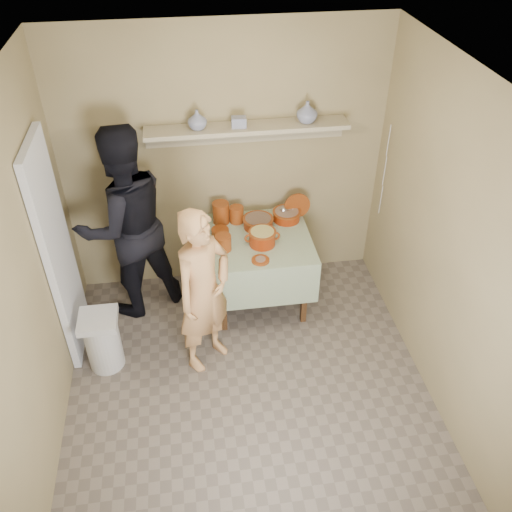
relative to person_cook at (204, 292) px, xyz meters
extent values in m
plane|color=#6B5F54|center=(0.31, -0.57, -0.77)|extent=(3.50, 3.50, 0.00)
cube|color=silver|center=(-1.15, 0.38, 0.23)|extent=(0.06, 0.70, 2.00)
cylinder|color=maroon|center=(0.24, 1.02, 0.10)|extent=(0.16, 0.16, 0.21)
cylinder|color=maroon|center=(0.39, 1.00, 0.07)|extent=(0.14, 0.14, 0.16)
cylinder|color=maroon|center=(0.22, 0.57, 0.07)|extent=(0.15, 0.15, 0.15)
cylinder|color=maroon|center=(0.21, 0.82, 0.02)|extent=(0.17, 0.17, 0.05)
cylinder|color=maroon|center=(0.98, 1.01, 0.11)|extent=(0.26, 0.05, 0.26)
imported|color=navy|center=(1.04, 1.05, 1.05)|extent=(0.20, 0.20, 0.19)
imported|color=navy|center=(0.08, 1.05, 1.04)|extent=(0.18, 0.18, 0.17)
cube|color=navy|center=(0.43, 1.03, 1.00)|extent=(0.13, 0.10, 0.09)
imported|color=tan|center=(0.00, 0.00, 0.00)|extent=(0.66, 0.65, 1.54)
imported|color=black|center=(-0.64, 0.83, 0.18)|extent=(1.14, 1.05, 1.89)
cube|color=#97875C|center=(0.31, 1.19, 0.53)|extent=(3.00, 0.02, 2.60)
cube|color=#97875C|center=(-1.20, -0.57, 0.53)|extent=(0.02, 3.50, 2.60)
cube|color=#97875C|center=(1.82, -0.57, 0.53)|extent=(0.02, 3.50, 2.60)
cube|color=silver|center=(0.31, -0.57, 1.84)|extent=(3.00, 3.50, 0.02)
cube|color=#4C2D16|center=(0.18, 0.33, -0.41)|extent=(0.05, 0.05, 0.71)
cube|color=#4C2D16|center=(0.94, 0.33, -0.41)|extent=(0.05, 0.05, 0.71)
cube|color=#4C2D16|center=(0.18, 1.09, -0.41)|extent=(0.05, 0.05, 0.71)
cube|color=#4C2D16|center=(0.94, 1.09, -0.41)|extent=(0.05, 0.05, 0.71)
cube|color=#4C2D16|center=(0.56, 0.71, -0.04)|extent=(0.90, 0.90, 0.04)
cube|color=#2C591E|center=(0.56, 0.71, -0.01)|extent=(0.96, 0.96, 0.01)
cube|color=#2C591E|center=(0.56, 0.23, -0.23)|extent=(0.96, 0.01, 0.44)
cube|color=#2C591E|center=(0.56, 1.19, -0.23)|extent=(0.96, 0.01, 0.44)
cube|color=#2C591E|center=(0.08, 0.71, -0.23)|extent=(0.01, 0.96, 0.44)
cube|color=#2C591E|center=(1.04, 0.71, -0.23)|extent=(0.01, 0.96, 0.44)
cylinder|color=maroon|center=(0.58, 0.88, 0.04)|extent=(0.28, 0.28, 0.09)
cylinder|color=maroon|center=(0.58, 0.88, 0.08)|extent=(0.30, 0.30, 0.01)
cylinder|color=brown|center=(0.58, 0.88, 0.06)|extent=(0.25, 0.25, 0.05)
cylinder|color=maroon|center=(0.87, 0.96, 0.04)|extent=(0.26, 0.26, 0.09)
cylinder|color=maroon|center=(0.87, 0.96, 0.08)|extent=(0.28, 0.28, 0.01)
cylinder|color=#8C6B54|center=(0.87, 0.96, 0.06)|extent=(0.23, 0.23, 0.05)
cylinder|color=silver|center=(0.88, 0.86, 0.17)|extent=(0.01, 0.22, 0.16)
sphere|color=silver|center=(0.84, 0.98, 0.10)|extent=(0.07, 0.07, 0.07)
cylinder|color=maroon|center=(0.58, 0.60, 0.06)|extent=(0.24, 0.24, 0.14)
cylinder|color=maroon|center=(0.58, 0.60, 0.13)|extent=(0.25, 0.25, 0.01)
cylinder|color=tan|center=(0.58, 0.60, 0.11)|extent=(0.21, 0.21, 0.05)
torus|color=maroon|center=(0.46, 0.60, 0.07)|extent=(0.09, 0.02, 0.09)
torus|color=maroon|center=(0.70, 0.60, 0.07)|extent=(0.09, 0.02, 0.09)
cylinder|color=maroon|center=(0.52, 0.35, 0.00)|extent=(0.16, 0.16, 0.02)
cylinder|color=#8C6B54|center=(0.52, 0.35, 0.01)|extent=(0.09, 0.09, 0.01)
cube|color=tan|center=(0.51, 1.05, 0.93)|extent=(1.80, 0.25, 0.04)
cube|color=tan|center=(0.51, 1.17, 0.83)|extent=(1.80, 0.02, 0.18)
cylinder|color=silver|center=(-0.89, 0.05, -0.52)|extent=(0.30, 0.30, 0.50)
cube|color=silver|center=(-0.89, 0.05, -0.24)|extent=(0.32, 0.32, 0.06)
cylinder|color=silver|center=(1.78, 0.93, 0.78)|extent=(0.01, 0.01, 0.30)
cylinder|color=silver|center=(1.78, 0.91, 0.48)|extent=(0.01, 0.01, 0.30)
cylinder|color=silver|center=(1.78, 0.89, 0.18)|extent=(0.01, 0.01, 0.30)
camera|label=1|loc=(-0.06, -3.36, 2.91)|focal=38.00mm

